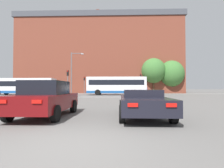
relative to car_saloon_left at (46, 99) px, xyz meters
The scene contains 17 objects.
ground_plane 4.55m from the car_saloon_left, 61.56° to the right, with size 400.00×400.00×0.00m, color #605E5B.
stop_line_strip 16.83m from the car_saloon_left, 82.71° to the left, with size 9.45×0.30×0.01m, color silver.
far_pavement 31.39m from the car_saloon_left, 86.10° to the left, with size 70.49×2.50×0.01m, color gray.
brick_civic_building 41.11m from the car_saloon_left, 92.08° to the left, with size 42.34×12.81×22.03m.
car_saloon_left is the anchor object (origin of this frame).
car_roadster_right 4.28m from the car_saloon_left, ahead, with size 2.10×4.70×1.18m.
bus_crossing_lead 24.12m from the car_saloon_left, 82.88° to the left, with size 10.54×2.72×3.25m.
bus_crossing_trailing 27.59m from the car_saloon_left, 121.11° to the left, with size 11.81×2.68×3.02m.
traffic_light_far_right 31.50m from the car_saloon_left, 74.77° to the left, with size 0.26×0.31×4.34m.
traffic_light_far_left 31.29m from the car_saloon_left, 97.73° to the left, with size 0.26×0.31×3.78m.
traffic_light_near_left 17.98m from the car_saloon_left, 103.09° to the left, with size 0.26×0.31×3.85m.
street_lamp_junction 21.79m from the car_saloon_left, 101.06° to the left, with size 2.17×0.36×7.19m.
pedestrian_waiting 33.18m from the car_saloon_left, 72.90° to the left, with size 0.27×0.43×1.64m.
pedestrian_walking_east 31.57m from the car_saloon_left, 92.48° to the left, with size 0.41×0.24×1.62m.
pedestrian_walking_west 31.99m from the car_saloon_left, 85.18° to the left, with size 0.45×0.42×1.67m.
tree_by_building 38.13m from the car_saloon_left, 64.94° to the left, with size 6.00×6.00×7.84m.
tree_kerbside 35.91m from the car_saloon_left, 70.85° to the left, with size 5.61×5.61×8.31m.
Camera 1 is at (1.04, -3.73, 1.26)m, focal length 28.00 mm.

